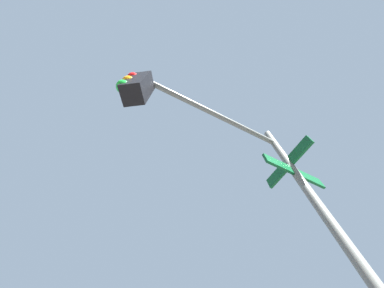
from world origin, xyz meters
TOP-DOWN VIEW (x-y plane):
  - traffic_signal_near at (-6.31, -6.06)m, footprint 2.82×2.03m

SIDE VIEW (x-z plane):
  - traffic_signal_near at x=-6.31m, z-range 1.08..6.23m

